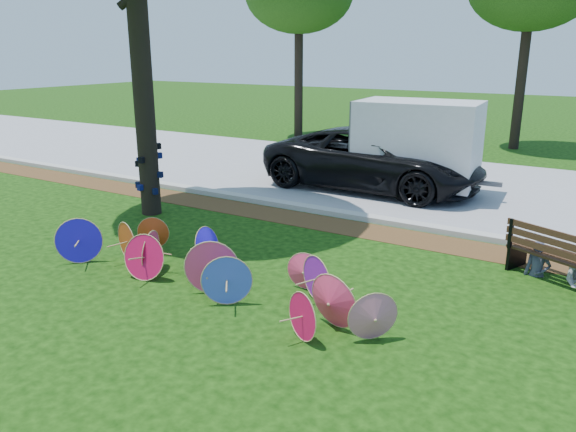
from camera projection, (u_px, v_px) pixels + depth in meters
name	position (u px, v px, depth m)	size (l,w,h in m)	color
ground	(190.00, 301.00, 8.38)	(90.00, 90.00, 0.00)	black
mulch_strip	(329.00, 224.00, 12.06)	(90.00, 1.00, 0.01)	#472D16
curb	(343.00, 214.00, 12.62)	(90.00, 0.30, 0.12)	#B7B5AD
street	(407.00, 181.00, 16.03)	(90.00, 8.00, 0.01)	gray
parasol_pile	(209.00, 265.00, 8.77)	(6.21, 1.97, 0.86)	#F53966
black_van	(374.00, 159.00, 14.94)	(2.67, 5.78, 1.61)	black
cargo_trailer	(418.00, 142.00, 14.29)	(2.97, 1.88, 2.68)	silver
park_bench	(563.00, 255.00, 8.98)	(1.73, 0.66, 0.90)	black
person_left	(541.00, 243.00, 9.16)	(0.42, 0.27, 1.14)	#3D3E53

